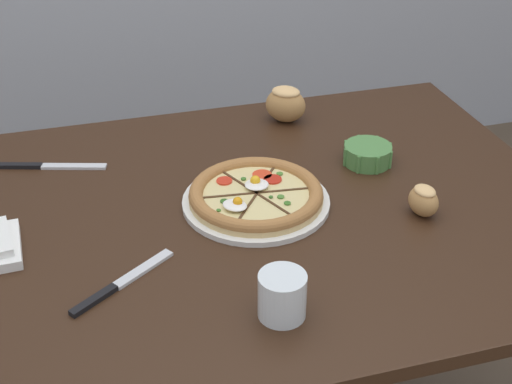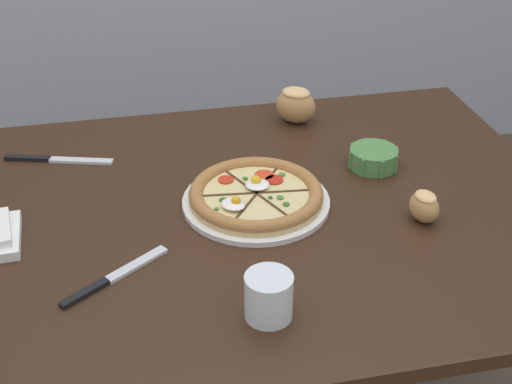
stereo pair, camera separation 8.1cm
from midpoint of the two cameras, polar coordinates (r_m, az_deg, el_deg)
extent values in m
cube|color=#331E11|center=(1.48, -2.58, -1.97)|extent=(1.37, 0.99, 0.03)
cube|color=#331E11|center=(2.23, 10.91, -1.60)|extent=(0.06, 0.06, 0.75)
cylinder|color=white|center=(1.48, -1.57, -0.81)|extent=(0.31, 0.31, 0.01)
cylinder|color=#DBB775|center=(1.48, -1.57, -0.42)|extent=(0.28, 0.28, 0.01)
cylinder|color=#E0CC84|center=(1.47, -1.58, -0.18)|extent=(0.23, 0.23, 0.00)
torus|color=#A36B38|center=(1.47, -1.58, -0.13)|extent=(0.28, 0.28, 0.03)
cube|color=#472D19|center=(1.52, -0.77, 0.98)|extent=(0.07, 0.10, 0.00)
cube|color=#472D19|center=(1.51, -2.95, 0.79)|extent=(0.05, 0.11, 0.00)
cube|color=#472D19|center=(1.46, -3.82, -0.31)|extent=(0.12, 0.02, 0.00)
cube|color=#472D19|center=(1.43, -2.44, -1.27)|extent=(0.07, 0.10, 0.00)
cube|color=#472D19|center=(1.43, -0.14, -1.06)|extent=(0.05, 0.11, 0.00)
cube|color=#472D19|center=(1.48, 0.64, 0.09)|extent=(0.12, 0.02, 0.00)
cylinder|color=red|center=(1.51, -0.19, 0.99)|extent=(0.04, 0.04, 0.00)
cylinder|color=red|center=(1.53, -1.02, 1.35)|extent=(0.04, 0.04, 0.00)
cylinder|color=red|center=(1.51, -4.09, 0.86)|extent=(0.03, 0.03, 0.00)
ellipsoid|color=white|center=(1.42, -3.35, -1.09)|extent=(0.07, 0.07, 0.01)
sphere|color=orange|center=(1.42, -3.11, -0.81)|extent=(0.02, 0.02, 0.02)
ellipsoid|color=white|center=(1.49, -1.51, 0.58)|extent=(0.05, 0.05, 0.01)
sphere|color=#F4AD1E|center=(1.49, -1.62, 0.89)|extent=(0.02, 0.02, 0.02)
cylinder|color=#2D5B1E|center=(1.44, -4.15, -0.78)|extent=(0.02, 0.02, 0.00)
cylinder|color=#386B23|center=(1.44, 0.91, -0.92)|extent=(0.01, 0.01, 0.00)
cylinder|color=#386B23|center=(1.42, -4.65, -1.49)|extent=(0.01, 0.01, 0.00)
cylinder|color=#386B23|center=(1.52, -2.54, 1.04)|extent=(0.01, 0.01, 0.00)
cylinder|color=#2D5B1E|center=(1.45, -0.40, -0.42)|extent=(0.01, 0.01, 0.00)
cylinder|color=#477A2D|center=(1.53, 0.40, 1.45)|extent=(0.01, 0.01, 0.00)
cylinder|color=#477A2D|center=(1.46, 0.40, -0.40)|extent=(0.01, 0.01, 0.00)
cylinder|color=#4C8442|center=(1.64, 7.52, 2.99)|extent=(0.11, 0.11, 0.04)
cylinder|color=beige|center=(1.64, 7.53, 3.16)|extent=(0.09, 0.09, 0.02)
cylinder|color=#4C8442|center=(1.66, 9.24, 3.22)|extent=(0.01, 0.01, 0.04)
cylinder|color=#4C8442|center=(1.68, 8.23, 3.76)|extent=(0.01, 0.01, 0.04)
cylinder|color=#4C8442|center=(1.68, 6.82, 3.85)|extent=(0.01, 0.01, 0.04)
cylinder|color=#4C8442|center=(1.66, 5.79, 3.44)|extent=(0.01, 0.01, 0.04)
cylinder|color=#4C8442|center=(1.62, 5.75, 2.75)|extent=(0.01, 0.01, 0.04)
cylinder|color=#4C8442|center=(1.59, 6.77, 2.17)|extent=(0.01, 0.01, 0.04)
cylinder|color=#4C8442|center=(1.59, 8.25, 2.08)|extent=(0.01, 0.01, 0.04)
cylinder|color=#4C8442|center=(1.62, 9.27, 2.53)|extent=(0.01, 0.01, 0.04)
ellipsoid|color=#B27F47|center=(1.81, 1.09, 6.94)|extent=(0.13, 0.12, 0.09)
ellipsoid|color=#EAB775|center=(1.79, 1.10, 7.98)|extent=(0.09, 0.09, 0.03)
ellipsoid|color=#B27F47|center=(1.47, 11.71, -0.76)|extent=(0.07, 0.08, 0.06)
ellipsoid|color=#EAB775|center=(1.46, 11.82, 0.06)|extent=(0.05, 0.06, 0.02)
cube|color=silver|center=(1.67, -15.71, 1.95)|extent=(0.15, 0.06, 0.01)
cube|color=black|center=(1.71, -19.77, 1.97)|extent=(0.11, 0.05, 0.01)
cube|color=silver|center=(1.32, -10.75, -6.10)|extent=(0.12, 0.09, 0.01)
cube|color=black|center=(1.27, -14.66, -8.42)|extent=(0.09, 0.07, 0.01)
cylinder|color=white|center=(1.19, 0.13, -8.33)|extent=(0.08, 0.08, 0.08)
cylinder|color=silver|center=(1.20, 0.13, -8.92)|extent=(0.07, 0.07, 0.05)
camera|label=1|loc=(0.04, -91.58, -0.99)|focal=50.00mm
camera|label=2|loc=(0.04, 88.42, 0.99)|focal=50.00mm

